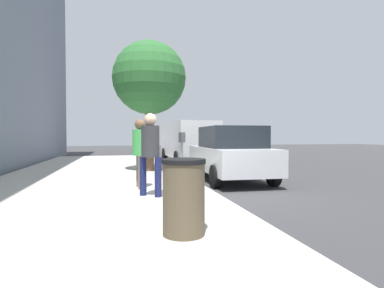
% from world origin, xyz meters
% --- Properties ---
extents(ground_plane, '(80.00, 80.00, 0.00)m').
position_xyz_m(ground_plane, '(0.00, 0.00, 0.00)').
color(ground_plane, '#38383A').
rests_on(ground_plane, ground).
extents(sidewalk_slab, '(28.00, 6.00, 0.15)m').
position_xyz_m(sidewalk_slab, '(0.00, 3.00, 0.07)').
color(sidewalk_slab, '#B7B2A8').
rests_on(sidewalk_slab, ground_plane).
extents(parking_meter, '(0.36, 0.12, 1.41)m').
position_xyz_m(parking_meter, '(0.85, 0.58, 1.17)').
color(parking_meter, gray).
rests_on(parking_meter, sidewalk_slab).
extents(pedestrian_at_meter, '(0.53, 0.38, 1.74)m').
position_xyz_m(pedestrian_at_meter, '(0.75, 1.68, 1.17)').
color(pedestrian_at_meter, '#726656').
rests_on(pedestrian_at_meter, sidewalk_slab).
extents(pedestrian_bystander, '(0.40, 0.45, 1.81)m').
position_xyz_m(pedestrian_bystander, '(-0.38, 1.53, 1.22)').
color(pedestrian_bystander, '#191E4C').
rests_on(pedestrian_bystander, sidewalk_slab).
extents(parked_sedan_near, '(4.46, 2.08, 1.77)m').
position_xyz_m(parked_sedan_near, '(2.42, -1.35, 0.89)').
color(parked_sedan_near, silver).
rests_on(parked_sedan_near, ground_plane).
extents(parked_van_far, '(5.27, 2.26, 2.18)m').
position_xyz_m(parked_van_far, '(8.85, -1.35, 1.26)').
color(parked_van_far, silver).
rests_on(parked_van_far, ground_plane).
extents(street_tree, '(2.74, 2.74, 4.86)m').
position_xyz_m(street_tree, '(4.49, 1.09, 3.61)').
color(street_tree, brown).
rests_on(street_tree, sidewalk_slab).
extents(traffic_signal, '(0.24, 0.44, 3.60)m').
position_xyz_m(traffic_signal, '(9.20, 0.66, 2.58)').
color(traffic_signal, black).
rests_on(traffic_signal, sidewalk_slab).
extents(trash_bin, '(0.59, 0.59, 1.01)m').
position_xyz_m(trash_bin, '(-3.09, 1.35, 0.66)').
color(trash_bin, brown).
rests_on(trash_bin, sidewalk_slab).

